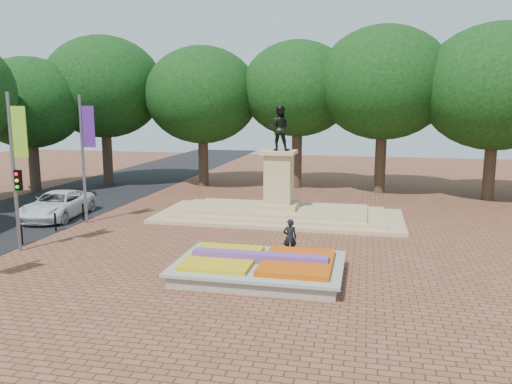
{
  "coord_description": "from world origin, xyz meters",
  "views": [
    {
      "loc": [
        4.79,
        -19.8,
        6.43
      ],
      "look_at": [
        -0.44,
        3.91,
        2.2
      ],
      "focal_mm": 35.0,
      "sensor_mm": 36.0,
      "label": 1
    }
  ],
  "objects_px": {
    "van": "(57,205)",
    "pedestrian": "(290,238)",
    "monument": "(279,203)",
    "flower_bed": "(260,267)"
  },
  "relations": [
    {
      "from": "monument",
      "to": "flower_bed",
      "type": "bearing_deg",
      "value": -84.13
    },
    {
      "from": "flower_bed",
      "to": "pedestrian",
      "type": "distance_m",
      "value": 2.9
    },
    {
      "from": "flower_bed",
      "to": "monument",
      "type": "xyz_separation_m",
      "value": [
        -1.03,
        10.0,
        0.5
      ]
    },
    {
      "from": "flower_bed",
      "to": "van",
      "type": "xyz_separation_m",
      "value": [
        -13.51,
        7.26,
        0.38
      ]
    },
    {
      "from": "van",
      "to": "pedestrian",
      "type": "bearing_deg",
      "value": -24.23
    },
    {
      "from": "van",
      "to": "pedestrian",
      "type": "distance_m",
      "value": 14.92
    },
    {
      "from": "monument",
      "to": "pedestrian",
      "type": "distance_m",
      "value": 7.43
    },
    {
      "from": "flower_bed",
      "to": "van",
      "type": "bearing_deg",
      "value": 151.75
    },
    {
      "from": "monument",
      "to": "van",
      "type": "relative_size",
      "value": 2.55
    },
    {
      "from": "monument",
      "to": "van",
      "type": "distance_m",
      "value": 12.78
    }
  ]
}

